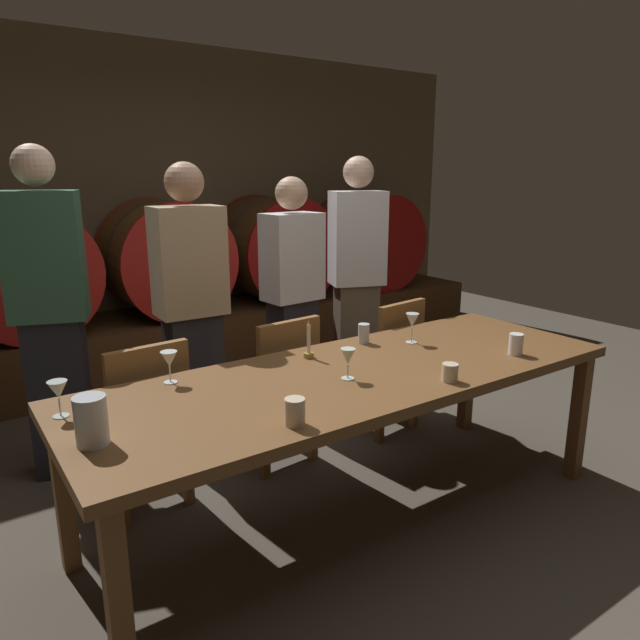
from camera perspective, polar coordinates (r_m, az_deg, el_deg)
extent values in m
plane|color=#4C443A|center=(3.18, 2.94, -17.04)|extent=(9.17, 9.17, 0.00)
cube|color=brown|center=(5.50, -17.37, 10.83)|extent=(7.05, 0.24, 2.74)
cube|color=#4C2D16|center=(5.17, -14.56, -1.97)|extent=(6.35, 0.90, 0.47)
cylinder|color=brown|center=(4.78, -27.22, 4.34)|extent=(0.96, 0.71, 0.96)
cylinder|color=#B21C16|center=(4.41, -26.53, 3.71)|extent=(0.97, 0.03, 0.97)
cylinder|color=#B21C16|center=(5.14, -27.81, 4.88)|extent=(0.97, 0.03, 0.97)
cylinder|color=#2D2D33|center=(4.78, -27.22, 4.34)|extent=(0.96, 0.04, 0.96)
cylinder|color=brown|center=(5.03, -14.99, 5.88)|extent=(0.96, 0.71, 0.96)
cylinder|color=#B21C16|center=(4.68, -13.42, 5.38)|extent=(0.97, 0.03, 0.97)
cylinder|color=#B21C16|center=(5.37, -16.36, 6.32)|extent=(0.97, 0.03, 0.97)
cylinder|color=#2D2D33|center=(5.03, -14.99, 5.88)|extent=(0.96, 0.04, 0.96)
cylinder|color=#513319|center=(5.47, -4.48, 6.99)|extent=(0.96, 0.71, 0.96)
cylinder|color=maroon|center=(5.16, -2.39, 6.57)|extent=(0.97, 0.03, 0.97)
cylinder|color=maroon|center=(5.79, -6.35, 7.36)|extent=(0.97, 0.03, 0.97)
cylinder|color=#2D2D33|center=(5.47, -4.48, 6.99)|extent=(0.96, 0.04, 0.96)
cylinder|color=#513319|center=(6.10, 4.66, 7.77)|extent=(0.96, 0.71, 0.96)
cylinder|color=maroon|center=(5.83, 6.98, 7.39)|extent=(0.97, 0.03, 0.97)
cylinder|color=maroon|center=(6.39, 2.54, 8.11)|extent=(0.97, 0.03, 0.97)
cylinder|color=#2D2D33|center=(6.10, 4.66, 7.77)|extent=(0.96, 0.04, 0.96)
cube|color=brown|center=(2.70, 3.64, -5.53)|extent=(2.63, 0.91, 0.05)
cube|color=brown|center=(2.08, -19.27, -25.20)|extent=(0.07, 0.07, 0.71)
cube|color=brown|center=(3.49, 24.16, -8.80)|extent=(0.07, 0.07, 0.71)
cube|color=brown|center=(2.73, -24.00, -15.40)|extent=(0.07, 0.07, 0.71)
cube|color=brown|center=(3.91, 14.32, -5.46)|extent=(0.07, 0.07, 0.71)
cube|color=brown|center=(3.08, -17.53, -9.58)|extent=(0.43, 0.43, 0.04)
cube|color=brown|center=(2.84, -16.50, -6.57)|extent=(0.40, 0.07, 0.42)
cube|color=brown|center=(3.37, -15.62, -11.54)|extent=(0.05, 0.05, 0.42)
cube|color=brown|center=(3.27, -21.19, -12.87)|extent=(0.05, 0.05, 0.42)
cube|color=brown|center=(3.09, -12.98, -13.85)|extent=(0.05, 0.05, 0.42)
cube|color=brown|center=(2.98, -19.03, -15.44)|extent=(0.05, 0.05, 0.42)
cube|color=brown|center=(3.38, -4.83, -6.75)|extent=(0.43, 0.43, 0.04)
cube|color=brown|center=(3.16, -3.04, -3.79)|extent=(0.40, 0.07, 0.42)
cube|color=brown|center=(3.68, -4.09, -8.74)|extent=(0.05, 0.05, 0.42)
cube|color=brown|center=(3.51, -8.67, -10.06)|extent=(0.05, 0.05, 0.42)
cube|color=brown|center=(3.43, -0.73, -10.49)|extent=(0.05, 0.05, 0.42)
cube|color=brown|center=(3.25, -5.50, -12.05)|extent=(0.05, 0.05, 0.42)
cube|color=brown|center=(3.80, 5.83, -4.33)|extent=(0.45, 0.45, 0.04)
cube|color=brown|center=(3.62, 8.04, -1.54)|extent=(0.40, 0.09, 0.42)
cube|color=brown|center=(4.10, 5.57, -6.29)|extent=(0.05, 0.05, 0.42)
cube|color=brown|center=(3.87, 2.16, -7.52)|extent=(0.05, 0.05, 0.42)
cube|color=brown|center=(3.90, 9.30, -7.55)|extent=(0.05, 0.05, 0.42)
cube|color=brown|center=(3.66, 5.94, -8.96)|extent=(0.05, 0.05, 0.42)
cube|color=black|center=(3.52, -24.23, -6.96)|extent=(0.35, 0.29, 0.90)
cube|color=#336047|center=(3.34, -25.62, 5.70)|extent=(0.44, 0.36, 0.67)
sphere|color=beige|center=(3.31, -26.51, 13.55)|extent=(0.21, 0.21, 0.21)
cube|color=black|center=(3.50, -12.16, -6.35)|extent=(0.31, 0.21, 0.87)
cube|color=tan|center=(3.31, -12.84, 5.68)|extent=(0.39, 0.25, 0.61)
sphere|color=tan|center=(3.28, -13.27, 13.13)|extent=(0.21, 0.21, 0.21)
cube|color=black|center=(4.01, -2.65, -3.68)|extent=(0.32, 0.23, 0.82)
cube|color=silver|center=(3.85, -2.77, 6.23)|extent=(0.40, 0.27, 0.58)
sphere|color=#D8A884|center=(3.81, -2.84, 12.40)|extent=(0.21, 0.21, 0.21)
cube|color=brown|center=(4.34, 3.55, -1.99)|extent=(0.35, 0.29, 0.86)
cube|color=silver|center=(4.19, 3.71, 8.06)|extent=(0.44, 0.36, 0.66)
sphere|color=beige|center=(4.16, 3.82, 14.38)|extent=(0.22, 0.22, 0.22)
cylinder|color=olive|center=(2.86, -1.12, -3.50)|extent=(0.05, 0.05, 0.02)
cylinder|color=#EDE5CC|center=(2.84, -1.13, -1.87)|extent=(0.02, 0.02, 0.14)
cone|color=yellow|center=(2.82, -1.13, -0.22)|extent=(0.01, 0.01, 0.02)
cylinder|color=silver|center=(2.11, -21.67, -9.23)|extent=(0.11, 0.11, 0.17)
cylinder|color=silver|center=(2.41, -24.21, -8.65)|extent=(0.06, 0.06, 0.00)
cylinder|color=silver|center=(2.40, -24.30, -7.83)|extent=(0.01, 0.01, 0.07)
cone|color=silver|center=(2.37, -24.47, -6.29)|extent=(0.07, 0.07, 0.07)
cylinder|color=white|center=(2.62, -14.54, -5.97)|extent=(0.06, 0.06, 0.00)
cylinder|color=white|center=(2.61, -14.59, -5.20)|extent=(0.01, 0.01, 0.07)
cone|color=white|center=(2.59, -14.69, -3.75)|extent=(0.07, 0.07, 0.07)
cylinder|color=silver|center=(2.59, 2.75, -5.78)|extent=(0.06, 0.06, 0.00)
cylinder|color=silver|center=(2.57, 2.76, -5.08)|extent=(0.01, 0.01, 0.06)
cone|color=silver|center=(2.55, 2.78, -3.63)|extent=(0.07, 0.07, 0.07)
cylinder|color=white|center=(3.15, 9.01, -2.19)|extent=(0.06, 0.06, 0.00)
cylinder|color=white|center=(3.14, 9.04, -1.42)|extent=(0.01, 0.01, 0.08)
cone|color=white|center=(3.12, 9.10, -0.02)|extent=(0.07, 0.07, 0.07)
cylinder|color=beige|center=(2.12, -2.50, -9.05)|extent=(0.08, 0.08, 0.10)
cylinder|color=beige|center=(2.61, 12.71, -5.08)|extent=(0.07, 0.07, 0.08)
cylinder|color=silver|center=(3.10, 4.34, -1.35)|extent=(0.06, 0.06, 0.11)
cylinder|color=white|center=(3.06, 18.78, -2.28)|extent=(0.07, 0.07, 0.11)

